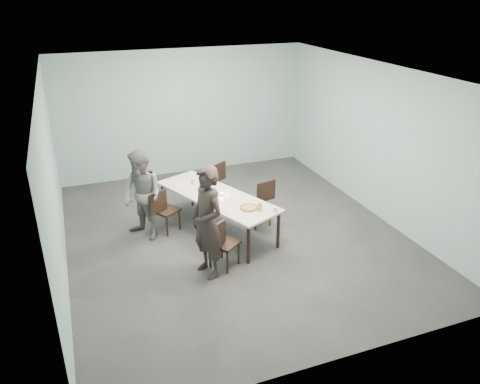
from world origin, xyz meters
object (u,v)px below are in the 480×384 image
object	(u,v)px
chair_near_left	(221,242)
amber_tumbler	(193,182)
chair_far_left	(163,208)
water_tumbler	(275,209)
chair_near_right	(261,200)
diner_far	(142,196)
side_plate	(240,201)
chair_far_right	(216,181)
pizza	(249,208)
table	(217,198)
beer_glass	(260,207)
diner_near	(207,223)
tealight	(222,194)

from	to	relation	value
chair_near_left	amber_tumbler	xyz separation A→B (m)	(0.06, 1.93, 0.29)
chair_far_left	water_tumbler	size ratio (longest dim) A/B	9.67
water_tumbler	chair_near_right	bearing A→B (deg)	79.94
diner_far	side_plate	size ratio (longest dim) A/B	9.28
chair_far_right	diner_far	distance (m)	1.97
pizza	water_tumbler	world-z (taller)	water_tumbler
chair_near_left	diner_far	distance (m)	1.84
table	amber_tumbler	xyz separation A→B (m)	(-0.27, 0.68, 0.10)
table	chair_near_left	world-z (taller)	chair_near_left
water_tumbler	pizza	bearing A→B (deg)	145.92
chair_near_right	side_plate	size ratio (longest dim) A/B	4.83
table	chair_far_left	bearing A→B (deg)	162.20
beer_glass	pizza	bearing A→B (deg)	135.32
side_plate	table	bearing A→B (deg)	127.10
chair_near_right	diner_far	bearing A→B (deg)	-19.60
diner_near	tealight	xyz separation A→B (m)	(0.67, 1.28, -0.16)
chair_near_left	diner_near	distance (m)	0.50
diner_near	water_tumbler	distance (m)	1.34
diner_near	beer_glass	bearing A→B (deg)	94.31
table	chair_near_left	distance (m)	1.30
chair_far_left	water_tumbler	xyz separation A→B (m)	(1.68, -1.31, 0.29)
chair_far_left	side_plate	bearing A→B (deg)	-62.80
beer_glass	chair_far_left	bearing A→B (deg)	140.34
water_tumbler	chair_near_left	bearing A→B (deg)	-167.09
chair_far_left	chair_near_right	xyz separation A→B (m)	(1.86, -0.33, 0.00)
pizza	water_tumbler	bearing A→B (deg)	-34.08
diner_near	amber_tumbler	distance (m)	2.03
chair_near_right	diner_far	distance (m)	2.27
table	water_tumbler	world-z (taller)	water_tumbler
chair_far_right	diner_near	xyz separation A→B (m)	(-0.95, -2.53, 0.42)
beer_glass	chair_near_right	bearing A→B (deg)	65.11
chair_near_right	chair_far_left	bearing A→B (deg)	-22.38
chair_near_right	chair_far_right	world-z (taller)	same
table	diner_near	bearing A→B (deg)	-113.62
chair_far_right	water_tumbler	xyz separation A→B (m)	(0.36, -2.22, 0.29)
diner_near	water_tumbler	world-z (taller)	diner_near
chair_far_left	side_plate	xyz separation A→B (m)	(1.26, -0.71, 0.25)
chair_far_left	diner_far	bearing A→B (deg)	153.83
beer_glass	chair_far_right	bearing A→B (deg)	93.36
chair_far_left	beer_glass	bearing A→B (deg)	-73.13
chair_near_left	beer_glass	distance (m)	0.95
diner_near	side_plate	bearing A→B (deg)	118.89
tealight	amber_tumbler	world-z (taller)	amber_tumbler
chair_far_left	amber_tumbler	xyz separation A→B (m)	(0.69, 0.37, 0.29)
pizza	side_plate	distance (m)	0.35
tealight	beer_glass	bearing A→B (deg)	-64.88
chair_near_left	side_plate	world-z (taller)	chair_near_left
diner_near	tealight	bearing A→B (deg)	135.31
chair_near_left	side_plate	distance (m)	1.09
chair_near_left	pizza	xyz separation A→B (m)	(0.68, 0.50, 0.27)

